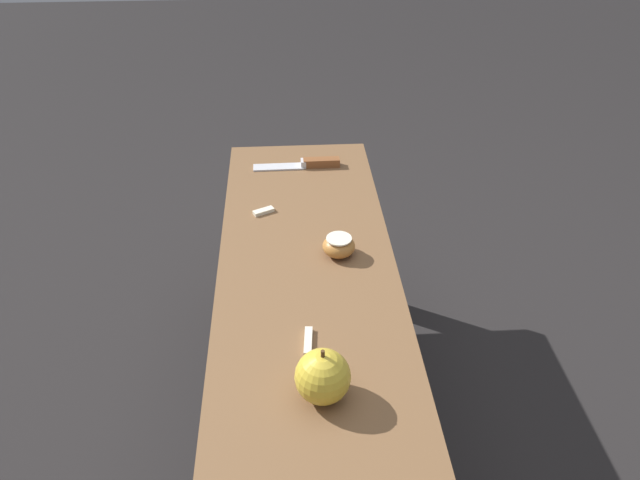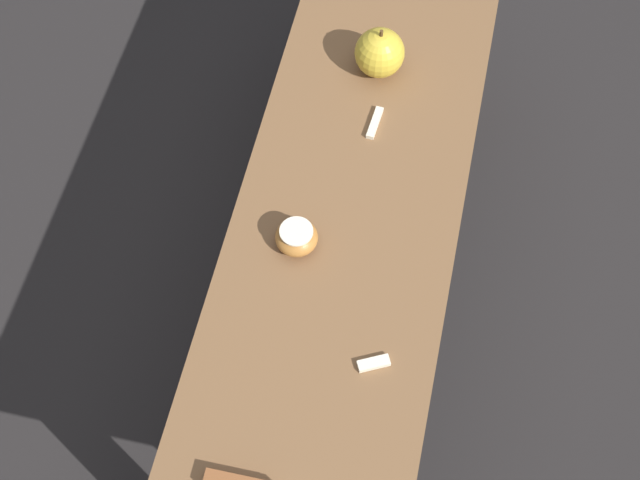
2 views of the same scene
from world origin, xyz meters
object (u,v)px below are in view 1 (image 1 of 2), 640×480
wooden_bench (311,338)px  knife (309,164)px  apple_whole (323,377)px  apple_cut (339,246)px

wooden_bench → knife: (-0.50, 0.02, 0.10)m
apple_whole → knife: bearing=178.7°
knife → apple_cut: 0.37m
apple_whole → apple_cut: (-0.35, 0.06, -0.02)m
apple_whole → apple_cut: 0.36m
knife → wooden_bench: bearing=86.5°
apple_cut → knife: bearing=-173.9°
wooden_bench → apple_whole: bearing=1.9°
apple_cut → apple_whole: bearing=-8.9°
knife → apple_cut: bearing=95.3°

